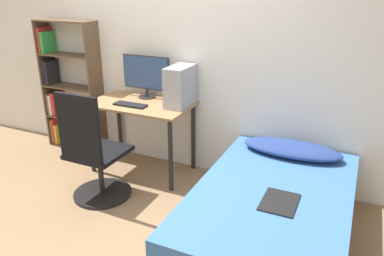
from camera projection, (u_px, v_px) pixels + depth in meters
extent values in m
plane|color=#846647|center=(107.00, 225.00, 3.14)|extent=(14.00, 14.00, 0.00)
cube|color=silver|center=(177.00, 51.00, 3.81)|extent=(8.00, 0.05, 2.50)
cube|color=#997047|center=(141.00, 104.00, 3.82)|extent=(1.05, 0.61, 0.02)
cylinder|color=black|center=(91.00, 139.00, 3.92)|extent=(0.04, 0.04, 0.74)
cylinder|color=black|center=(171.00, 156.00, 3.55)|extent=(0.04, 0.04, 0.74)
cylinder|color=black|center=(119.00, 124.00, 4.36)|extent=(0.04, 0.04, 0.74)
cylinder|color=black|center=(193.00, 137.00, 3.98)|extent=(0.04, 0.04, 0.74)
cube|color=brown|center=(49.00, 84.00, 4.53)|extent=(0.02, 0.24, 1.52)
cube|color=brown|center=(97.00, 91.00, 4.24)|extent=(0.02, 0.24, 1.52)
cube|color=brown|center=(79.00, 146.00, 4.66)|extent=(0.70, 0.24, 0.02)
cube|color=brown|center=(76.00, 117.00, 4.52)|extent=(0.70, 0.24, 0.02)
cube|color=brown|center=(72.00, 87.00, 4.38)|extent=(0.70, 0.24, 0.02)
cube|color=brown|center=(68.00, 55.00, 4.25)|extent=(0.70, 0.24, 0.02)
cube|color=brown|center=(64.00, 21.00, 4.11)|extent=(0.70, 0.24, 0.02)
cube|color=brown|center=(57.00, 130.00, 4.73)|extent=(0.02, 0.21, 0.30)
cube|color=red|center=(59.00, 129.00, 4.71)|extent=(0.02, 0.21, 0.32)
cube|color=gold|center=(61.00, 132.00, 4.72)|extent=(0.02, 0.21, 0.25)
cube|color=brown|center=(54.00, 103.00, 4.60)|extent=(0.02, 0.21, 0.26)
cube|color=beige|center=(56.00, 104.00, 4.59)|extent=(0.04, 0.21, 0.25)
cube|color=red|center=(58.00, 103.00, 4.56)|extent=(0.04, 0.21, 0.28)
cube|color=black|center=(49.00, 71.00, 4.45)|extent=(0.03, 0.21, 0.30)
cube|color=black|center=(52.00, 72.00, 4.44)|extent=(0.03, 0.21, 0.28)
cube|color=red|center=(45.00, 40.00, 4.32)|extent=(0.03, 0.21, 0.29)
cube|color=green|center=(48.00, 42.00, 4.31)|extent=(0.04, 0.21, 0.24)
cylinder|color=black|center=(103.00, 193.00, 3.60)|extent=(0.55, 0.55, 0.03)
cylinder|color=black|center=(101.00, 173.00, 3.52)|extent=(0.05, 0.05, 0.40)
cube|color=black|center=(99.00, 152.00, 3.44)|extent=(0.48, 0.48, 0.04)
cube|color=black|center=(79.00, 128.00, 3.14)|extent=(0.43, 0.04, 0.59)
cube|color=#4C3D2D|center=(270.00, 230.00, 2.92)|extent=(1.15, 1.86, 0.21)
cube|color=#38669E|center=(272.00, 204.00, 2.83)|extent=(1.11, 1.82, 0.26)
ellipsoid|color=navy|center=(292.00, 149.00, 3.33)|extent=(0.87, 0.36, 0.11)
cube|color=black|center=(279.00, 202.00, 2.62)|extent=(0.24, 0.32, 0.01)
cylinder|color=black|center=(147.00, 97.00, 4.00)|extent=(0.18, 0.18, 0.01)
cylinder|color=black|center=(147.00, 92.00, 3.98)|extent=(0.04, 0.04, 0.09)
cube|color=black|center=(146.00, 73.00, 3.91)|extent=(0.55, 0.01, 0.35)
cube|color=navy|center=(146.00, 73.00, 3.90)|extent=(0.52, 0.01, 0.33)
cube|color=black|center=(130.00, 105.00, 3.72)|extent=(0.34, 0.12, 0.02)
cube|color=#99999E|center=(180.00, 86.00, 3.66)|extent=(0.20, 0.37, 0.40)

